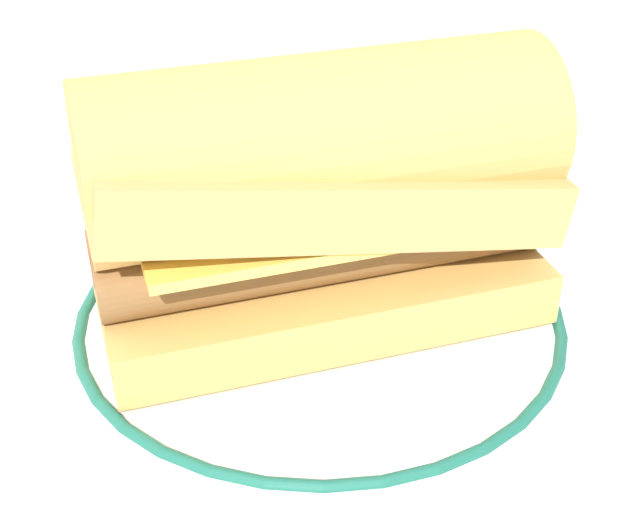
# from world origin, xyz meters

# --- Properties ---
(ground_plane) EXTENTS (1.50, 1.50, 0.00)m
(ground_plane) POSITION_xyz_m (0.00, 0.00, 0.00)
(ground_plane) COLOR silver
(plate) EXTENTS (0.26, 0.26, 0.01)m
(plate) POSITION_xyz_m (0.02, 0.03, 0.01)
(plate) COLOR white
(plate) RESTS_ON ground_plane
(sausage_sandwich) EXTENTS (0.23, 0.15, 0.13)m
(sausage_sandwich) POSITION_xyz_m (0.02, 0.03, 0.08)
(sausage_sandwich) COLOR tan
(sausage_sandwich) RESTS_ON plate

